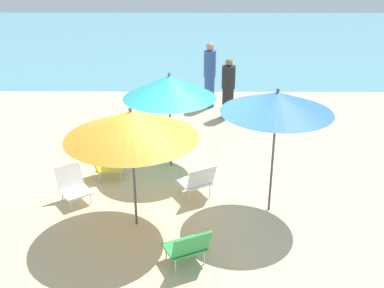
{
  "coord_description": "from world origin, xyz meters",
  "views": [
    {
      "loc": [
        0.31,
        -6.89,
        4.25
      ],
      "look_at": [
        0.25,
        1.08,
        0.7
      ],
      "focal_mm": 43.57,
      "sensor_mm": 36.0,
      "label": 1
    }
  ],
  "objects_px": {
    "umbrella_orange": "(131,125)",
    "person_a": "(228,88)",
    "beach_chair_d": "(188,246)",
    "person_b": "(210,75)",
    "beach_chair_a": "(198,180)",
    "beach_chair_c": "(73,185)",
    "beach_chair_b": "(104,163)",
    "umbrella_teal": "(169,87)",
    "umbrella_blue": "(277,102)"
  },
  "relations": [
    {
      "from": "umbrella_teal",
      "to": "beach_chair_d",
      "type": "relative_size",
      "value": 2.69
    },
    {
      "from": "beach_chair_d",
      "to": "beach_chair_a",
      "type": "bearing_deg",
      "value": -29.95
    },
    {
      "from": "umbrella_blue",
      "to": "person_b",
      "type": "height_order",
      "value": "umbrella_blue"
    },
    {
      "from": "beach_chair_c",
      "to": "person_a",
      "type": "relative_size",
      "value": 0.47
    },
    {
      "from": "umbrella_teal",
      "to": "beach_chair_c",
      "type": "xyz_separation_m",
      "value": [
        -1.64,
        -1.38,
        -1.35
      ]
    },
    {
      "from": "umbrella_orange",
      "to": "umbrella_blue",
      "type": "xyz_separation_m",
      "value": [
        2.2,
        0.45,
        0.2
      ]
    },
    {
      "from": "beach_chair_d",
      "to": "person_b",
      "type": "relative_size",
      "value": 0.41
    },
    {
      "from": "beach_chair_a",
      "to": "beach_chair_d",
      "type": "distance_m",
      "value": 1.89
    },
    {
      "from": "beach_chair_a",
      "to": "beach_chair_c",
      "type": "distance_m",
      "value": 2.18
    },
    {
      "from": "umbrella_blue",
      "to": "umbrella_teal",
      "type": "bearing_deg",
      "value": 136.36
    },
    {
      "from": "umbrella_blue",
      "to": "beach_chair_d",
      "type": "bearing_deg",
      "value": -132.09
    },
    {
      "from": "umbrella_orange",
      "to": "beach_chair_a",
      "type": "bearing_deg",
      "value": 40.23
    },
    {
      "from": "umbrella_orange",
      "to": "umbrella_teal",
      "type": "xyz_separation_m",
      "value": [
        0.45,
        2.12,
        -0.07
      ]
    },
    {
      "from": "beach_chair_b",
      "to": "person_b",
      "type": "height_order",
      "value": "person_b"
    },
    {
      "from": "beach_chair_c",
      "to": "umbrella_blue",
      "type": "bearing_deg",
      "value": 48.05
    },
    {
      "from": "beach_chair_c",
      "to": "person_b",
      "type": "distance_m",
      "value": 5.61
    },
    {
      "from": "beach_chair_d",
      "to": "umbrella_teal",
      "type": "bearing_deg",
      "value": -18.5
    },
    {
      "from": "beach_chair_b",
      "to": "person_b",
      "type": "bearing_deg",
      "value": 56.98
    },
    {
      "from": "person_b",
      "to": "umbrella_orange",
      "type": "bearing_deg",
      "value": 115.27
    },
    {
      "from": "umbrella_orange",
      "to": "person_b",
      "type": "xyz_separation_m",
      "value": [
        1.33,
        5.73,
        -0.84
      ]
    },
    {
      "from": "umbrella_blue",
      "to": "umbrella_teal",
      "type": "distance_m",
      "value": 2.43
    },
    {
      "from": "beach_chair_a",
      "to": "beach_chair_d",
      "type": "relative_size",
      "value": 1.03
    },
    {
      "from": "beach_chair_b",
      "to": "umbrella_orange",
      "type": "bearing_deg",
      "value": -69.2
    },
    {
      "from": "umbrella_blue",
      "to": "beach_chair_a",
      "type": "height_order",
      "value": "umbrella_blue"
    },
    {
      "from": "beach_chair_a",
      "to": "beach_chair_b",
      "type": "height_order",
      "value": "beach_chair_a"
    },
    {
      "from": "umbrella_orange",
      "to": "umbrella_blue",
      "type": "relative_size",
      "value": 0.94
    },
    {
      "from": "person_a",
      "to": "beach_chair_d",
      "type": "bearing_deg",
      "value": -93.77
    },
    {
      "from": "umbrella_orange",
      "to": "beach_chair_a",
      "type": "relative_size",
      "value": 2.71
    },
    {
      "from": "umbrella_teal",
      "to": "beach_chair_b",
      "type": "bearing_deg",
      "value": -155.98
    },
    {
      "from": "beach_chair_a",
      "to": "beach_chair_b",
      "type": "xyz_separation_m",
      "value": [
        -1.78,
        0.73,
        -0.03
      ]
    },
    {
      "from": "umbrella_orange",
      "to": "beach_chair_d",
      "type": "height_order",
      "value": "umbrella_orange"
    },
    {
      "from": "beach_chair_c",
      "to": "umbrella_orange",
      "type": "bearing_deg",
      "value": 20.93
    },
    {
      "from": "umbrella_orange",
      "to": "beach_chair_c",
      "type": "bearing_deg",
      "value": 147.98
    },
    {
      "from": "beach_chair_c",
      "to": "beach_chair_d",
      "type": "distance_m",
      "value": 2.71
    },
    {
      "from": "umbrella_orange",
      "to": "beach_chair_d",
      "type": "xyz_separation_m",
      "value": [
        0.85,
        -1.05,
        -1.4
      ]
    },
    {
      "from": "umbrella_orange",
      "to": "person_a",
      "type": "distance_m",
      "value": 5.35
    },
    {
      "from": "person_b",
      "to": "beach_chair_d",
      "type": "bearing_deg",
      "value": 124.28
    },
    {
      "from": "umbrella_blue",
      "to": "beach_chair_b",
      "type": "height_order",
      "value": "umbrella_blue"
    },
    {
      "from": "beach_chair_b",
      "to": "beach_chair_a",
      "type": "bearing_deg",
      "value": -28.18
    },
    {
      "from": "umbrella_teal",
      "to": "beach_chair_a",
      "type": "height_order",
      "value": "umbrella_teal"
    },
    {
      "from": "beach_chair_b",
      "to": "person_a",
      "type": "xyz_separation_m",
      "value": [
        2.57,
        3.39,
        0.43
      ]
    },
    {
      "from": "beach_chair_c",
      "to": "person_a",
      "type": "distance_m",
      "value": 5.17
    },
    {
      "from": "beach_chair_c",
      "to": "beach_chair_b",
      "type": "bearing_deg",
      "value": 117.17
    },
    {
      "from": "umbrella_blue",
      "to": "beach_chair_c",
      "type": "height_order",
      "value": "umbrella_blue"
    },
    {
      "from": "umbrella_blue",
      "to": "person_b",
      "type": "distance_m",
      "value": 5.45
    },
    {
      "from": "umbrella_teal",
      "to": "beach_chair_c",
      "type": "height_order",
      "value": "umbrella_teal"
    },
    {
      "from": "beach_chair_c",
      "to": "person_b",
      "type": "height_order",
      "value": "person_b"
    },
    {
      "from": "umbrella_blue",
      "to": "beach_chair_d",
      "type": "height_order",
      "value": "umbrella_blue"
    },
    {
      "from": "umbrella_blue",
      "to": "umbrella_teal",
      "type": "relative_size",
      "value": 1.11
    },
    {
      "from": "umbrella_orange",
      "to": "beach_chair_b",
      "type": "height_order",
      "value": "umbrella_orange"
    }
  ]
}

